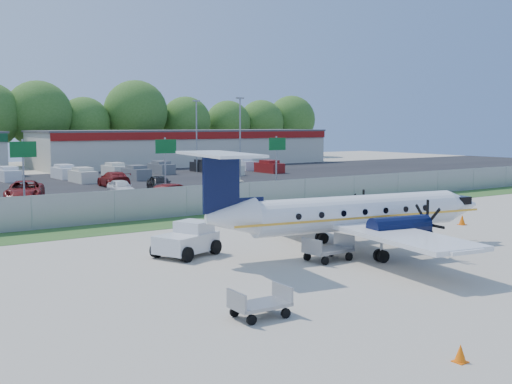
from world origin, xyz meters
TOP-DOWN VIEW (x-y plane):
  - ground at (0.00, 0.00)m, footprint 170.00×170.00m
  - grass_verge at (0.00, 12.00)m, footprint 170.00×4.00m
  - access_road at (0.00, 19.00)m, footprint 170.00×8.00m
  - parking_lot at (0.00, 40.00)m, footprint 170.00×32.00m
  - perimeter_fence at (0.00, 14.00)m, footprint 120.00×0.06m
  - building_east at (26.00, 61.98)m, footprint 44.40×12.40m
  - sign_left at (-8.00, 22.91)m, footprint 1.80×0.26m
  - sign_mid at (3.00, 22.91)m, footprint 1.80×0.26m
  - sign_right at (14.00, 22.91)m, footprint 1.80×0.26m
  - light_pole_ne at (20.00, 38.00)m, footprint 0.90×0.35m
  - light_pole_se at (20.00, 48.00)m, footprint 0.90×0.35m
  - aircraft at (0.69, -0.91)m, footprint 15.78×15.49m
  - pushback_tug at (-6.08, 2.73)m, footprint 3.32×2.93m
  - baggage_cart_near at (-8.86, -7.00)m, footprint 1.84×1.15m
  - baggage_cart_far at (-1.53, -1.82)m, footprint 2.14×1.36m
  - cone_nose at (11.88, 1.33)m, footprint 0.43×0.43m
  - cone_port_wing at (-6.86, -12.99)m, footprint 0.33×0.33m
  - cone_starboard_wing at (-1.70, 14.56)m, footprint 0.38×0.38m
  - road_car_mid at (1.41, 19.98)m, footprint 5.41×3.67m
  - road_car_east at (28.48, 17.61)m, footprint 5.16×3.59m
  - parked_car_b at (-6.53, 28.46)m, footprint 4.55×6.44m
  - parked_car_c at (1.39, 28.20)m, footprint 2.03×4.18m
  - parked_car_d at (5.48, 29.03)m, footprint 2.65×4.67m
  - parked_car_e at (13.01, 28.97)m, footprint 2.52×4.35m
  - parked_car_g at (3.70, 35.41)m, footprint 2.74×5.53m
  - far_parking_rows at (0.00, 45.00)m, footprint 56.00×10.00m

SIDE VIEW (x-z plane):
  - ground at x=0.00m, z-range 0.00..0.00m
  - road_car_mid at x=1.41m, z-range -0.86..0.86m
  - road_car_east at x=28.48m, z-range -0.65..0.65m
  - parked_car_b at x=-6.53m, z-range -0.82..0.82m
  - parked_car_c at x=1.39m, z-range -0.69..0.69m
  - parked_car_d at x=5.48m, z-range -0.75..0.75m
  - parked_car_e at x=13.01m, z-range -0.70..0.70m
  - parked_car_g at x=3.70m, z-range -0.77..0.77m
  - far_parking_rows at x=0.00m, z-range -0.80..0.80m
  - grass_verge at x=0.00m, z-range 0.00..0.02m
  - access_road at x=0.00m, z-range 0.00..0.02m
  - parking_lot at x=0.00m, z-range 0.00..0.02m
  - cone_port_wing at x=-6.86m, z-range -0.01..0.46m
  - cone_starboard_wing at x=-1.70m, z-range -0.02..0.53m
  - cone_nose at x=11.88m, z-range -0.02..0.60m
  - baggage_cart_near at x=-8.86m, z-range -0.03..0.91m
  - baggage_cart_far at x=-1.53m, z-range -0.04..1.05m
  - pushback_tug at x=-6.08m, z-range -0.03..1.52m
  - perimeter_fence at x=0.00m, z-range 0.01..2.00m
  - aircraft at x=0.69m, z-range -0.55..4.27m
  - building_east at x=26.00m, z-range 0.01..5.25m
  - sign_left at x=-8.00m, z-range 1.11..6.11m
  - sign_mid at x=3.00m, z-range 1.11..6.11m
  - sign_right at x=14.00m, z-range 1.11..6.11m
  - light_pole_ne at x=20.00m, z-range 0.69..9.78m
  - light_pole_se at x=20.00m, z-range 0.69..9.78m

